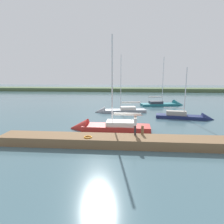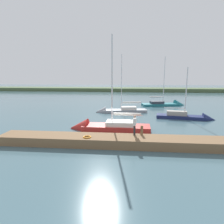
# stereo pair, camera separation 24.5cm
# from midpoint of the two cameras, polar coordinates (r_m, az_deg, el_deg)

# --- Properties ---
(ground_plane) EXTENTS (200.00, 200.00, 0.00)m
(ground_plane) POSITION_cam_midpoint_polar(r_m,az_deg,el_deg) (21.14, 2.24, -5.26)
(ground_plane) COLOR #42606B
(far_shoreline) EXTENTS (180.00, 8.00, 2.40)m
(far_shoreline) POSITION_cam_midpoint_polar(r_m,az_deg,el_deg) (72.71, 4.12, 6.14)
(far_shoreline) COLOR #4C603D
(far_shoreline) RESTS_ON ground_plane
(dock_pier) EXTENTS (20.23, 2.17, 0.77)m
(dock_pier) POSITION_cam_midpoint_polar(r_m,az_deg,el_deg) (16.49, 1.49, -8.53)
(dock_pier) COLOR brown
(dock_pier) RESTS_ON ground_plane
(mooring_post_near) EXTENTS (0.23, 0.23, 0.79)m
(mooring_post_near) POSITION_cam_midpoint_polar(r_m,az_deg,el_deg) (16.99, 8.51, -5.30)
(mooring_post_near) COLOR brown
(mooring_post_near) RESTS_ON dock_pier
(life_ring_buoy) EXTENTS (0.66, 0.66, 0.10)m
(life_ring_buoy) POSITION_cam_midpoint_polar(r_m,az_deg,el_deg) (16.27, -7.50, -7.28)
(life_ring_buoy) COLOR orange
(life_ring_buoy) RESTS_ON dock_pier
(sailboat_far_right) EXTENTS (8.31, 3.17, 9.79)m
(sailboat_far_right) POSITION_cam_midpoint_polar(r_m,az_deg,el_deg) (31.02, 1.14, 0.23)
(sailboat_far_right) COLOR gray
(sailboat_far_right) RESTS_ON ground_plane
(sailboat_near_dock) EXTENTS (8.76, 2.40, 10.83)m
(sailboat_near_dock) POSITION_cam_midpoint_polar(r_m,az_deg,el_deg) (21.11, -2.85, -4.74)
(sailboat_near_dock) COLOR #B22823
(sailboat_near_dock) RESTS_ON ground_plane
(sailboat_far_left) EXTENTS (7.71, 2.93, 7.66)m
(sailboat_far_left) POSITION_cam_midpoint_polar(r_m,az_deg,el_deg) (28.29, 21.12, -1.55)
(sailboat_far_left) COLOR navy
(sailboat_far_left) RESTS_ON ground_plane
(sailboat_behind_pier) EXTENTS (8.72, 3.86, 10.28)m
(sailboat_behind_pier) POSITION_cam_midpoint_polar(r_m,az_deg,el_deg) (39.42, 15.55, 2.04)
(sailboat_behind_pier) COLOR #1E6B75
(sailboat_behind_pier) RESTS_ON ground_plane
(person_on_dock) EXTENTS (0.30, 0.64, 1.73)m
(person_on_dock) POSITION_cam_midpoint_polar(r_m,az_deg,el_deg) (16.69, 6.43, -3.39)
(person_on_dock) COLOR #28282D
(person_on_dock) RESTS_ON dock_pier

